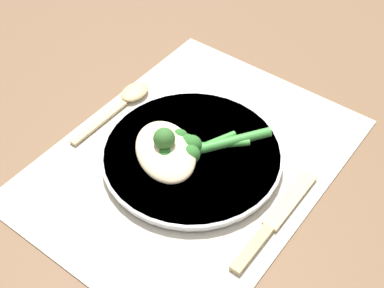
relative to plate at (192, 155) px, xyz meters
The scene contains 10 objects.
ground_plane 0.01m from the plate, ahead, with size 3.00×3.00×0.00m, color brown.
placemat 0.01m from the plate, ahead, with size 0.44×0.34×0.00m.
plate is the anchor object (origin of this frame).
chicken_fillet 0.04m from the plate, 34.87° to the right, with size 0.13×0.14×0.03m.
pesto_dollop_primary 0.06m from the plate, 37.82° to the right, with size 0.03×0.03×0.03m.
broccoli_stalk_right 0.04m from the plate, 20.09° to the right, with size 0.12×0.07×0.03m.
broccoli_stalk_rear 0.02m from the plate, 125.39° to the right, with size 0.07×0.09×0.03m.
broccoli_stalk_left 0.02m from the plate, 124.42° to the left, with size 0.12×0.09×0.03m.
knife 0.14m from the plate, 81.03° to the left, with size 0.18×0.02×0.01m.
spoon 0.15m from the plate, 103.60° to the right, with size 0.16×0.03×0.01m.
Camera 1 is at (0.38, 0.29, 0.54)m, focal length 50.00 mm.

